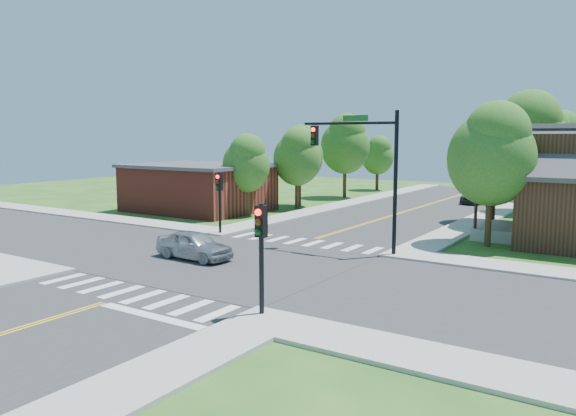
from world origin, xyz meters
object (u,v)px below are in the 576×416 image
Objects in this scene: car_silver at (194,246)px; car_dgrey at (480,197)px; signal_mast_ne at (364,158)px; signal_pole_nw at (219,191)px; signal_pole_se at (261,239)px.

car_dgrey is (5.71, 30.26, -0.06)m from car_silver.
signal_mast_ne is 1.89× the size of signal_pole_nw.
signal_pole_nw is (-9.51, -0.01, -2.19)m from signal_mast_ne.
signal_pole_se reaches higher than car_dgrey.
signal_pole_nw is at bearing -179.93° from signal_mast_ne.
signal_pole_nw is (-11.20, 11.20, 0.00)m from signal_pole_se.
car_dgrey is at bearing -8.03° from car_silver.
car_silver is at bearing 146.07° from signal_pole_se.
signal_pole_se and signal_pole_nw have the same top height.
signal_mast_ne is 9.50m from car_silver.
signal_mast_ne is 11.55m from signal_pole_se.
signal_pole_nw is 0.91× the size of car_silver.
car_dgrey is (-0.41, 24.30, -4.22)m from signal_mast_ne.
car_silver is 30.79m from car_dgrey.
signal_mast_ne is 1.73× the size of car_silver.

